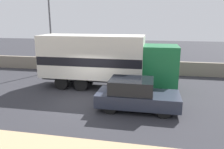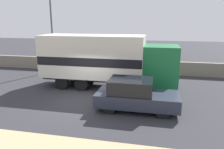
# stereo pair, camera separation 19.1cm
# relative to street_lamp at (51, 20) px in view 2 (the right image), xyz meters

# --- Properties ---
(ground_plane) EXTENTS (80.00, 80.00, 0.00)m
(ground_plane) POSITION_rel_street_lamp_xyz_m (5.13, -6.64, -4.56)
(ground_plane) COLOR #2D2D33
(stone_wall_backdrop) EXTENTS (60.00, 0.35, 1.15)m
(stone_wall_backdrop) POSITION_rel_street_lamp_xyz_m (5.13, 0.86, -3.98)
(stone_wall_backdrop) COLOR gray
(stone_wall_backdrop) RESTS_ON ground_plane
(street_lamp) EXTENTS (0.56, 0.28, 7.99)m
(street_lamp) POSITION_rel_street_lamp_xyz_m (0.00, 0.00, 0.00)
(street_lamp) COLOR #4C4C51
(street_lamp) RESTS_ON ground_plane
(box_truck) EXTENTS (9.05, 2.53, 3.57)m
(box_truck) POSITION_rel_street_lamp_xyz_m (5.59, -3.75, -2.57)
(box_truck) COLOR #196B38
(box_truck) RESTS_ON ground_plane
(car_hatchback) EXTENTS (4.21, 1.87, 1.62)m
(car_hatchback) POSITION_rel_street_lamp_xyz_m (8.07, -7.16, -3.76)
(car_hatchback) COLOR #282D3D
(car_hatchback) RESTS_ON ground_plane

